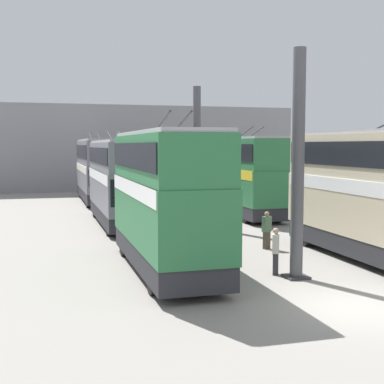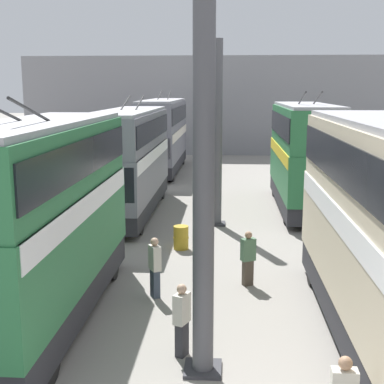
# 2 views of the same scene
# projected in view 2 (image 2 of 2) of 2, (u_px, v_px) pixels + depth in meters

# --- Properties ---
(depot_back_wall) EXTENTS (0.50, 36.00, 8.70)m
(depot_back_wall) POSITION_uv_depth(u_px,v_px,m) (223.00, 106.00, 47.26)
(depot_back_wall) COLOR gray
(depot_back_wall) RESTS_ON ground_plane
(support_column_near) EXTENTS (0.79, 0.79, 7.93)m
(support_column_near) POSITION_uv_depth(u_px,v_px,m) (204.00, 194.00, 10.63)
(support_column_near) COLOR #4C4C51
(support_column_near) RESTS_ON ground_plane
(support_column_far) EXTENTS (0.79, 0.79, 7.93)m
(support_column_far) POSITION_uv_depth(u_px,v_px,m) (217.00, 137.00, 22.80)
(support_column_far) COLOR #4C4C51
(support_column_far) RESTS_ON ground_plane
(bus_left_far) EXTENTS (9.27, 2.54, 5.77)m
(bus_left_far) POSITION_uv_depth(u_px,v_px,m) (304.00, 150.00, 25.98)
(bus_left_far) COLOR black
(bus_left_far) RESTS_ON ground_plane
(bus_right_near) EXTENTS (9.07, 2.54, 5.75)m
(bus_right_near) POSITION_uv_depth(u_px,v_px,m) (40.00, 210.00, 13.25)
(bus_right_near) COLOR black
(bus_right_near) RESTS_ON ground_plane
(bus_right_mid) EXTENTS (10.35, 2.54, 5.53)m
(bus_right_mid) POSITION_uv_depth(u_px,v_px,m) (129.00, 155.00, 25.08)
(bus_right_mid) COLOR black
(bus_right_mid) RESTS_ON ground_plane
(bus_right_far) EXTENTS (10.99, 2.54, 5.72)m
(bus_right_far) POSITION_uv_depth(u_px,v_px,m) (163.00, 131.00, 37.85)
(bus_right_far) COLOR black
(bus_right_far) RESTS_ON ground_plane
(person_aisle_foreground) EXTENTS (0.48, 0.39, 1.69)m
(person_aisle_foreground) POSITION_uv_depth(u_px,v_px,m) (182.00, 318.00, 11.83)
(person_aisle_foreground) COLOR #2D2D33
(person_aisle_foreground) RESTS_ON ground_plane
(person_by_right_row) EXTENTS (0.48, 0.42, 1.76)m
(person_by_right_row) POSITION_uv_depth(u_px,v_px,m) (155.00, 266.00, 15.18)
(person_by_right_row) COLOR #384251
(person_by_right_row) RESTS_ON ground_plane
(person_aisle_midway) EXTENTS (0.41, 0.48, 1.69)m
(person_aisle_midway) POSITION_uv_depth(u_px,v_px,m) (248.00, 257.00, 16.12)
(person_aisle_midway) COLOR #473D33
(person_aisle_midway) RESTS_ON ground_plane
(oil_drum) EXTENTS (0.59, 0.59, 0.88)m
(oil_drum) POSITION_uv_depth(u_px,v_px,m) (181.00, 238.00, 19.86)
(oil_drum) COLOR #B28E23
(oil_drum) RESTS_ON ground_plane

